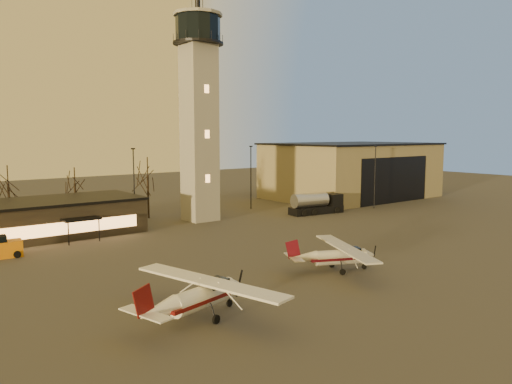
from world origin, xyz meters
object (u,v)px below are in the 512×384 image
at_px(control_tower, 199,102).
at_px(hangar, 351,170).
at_px(cessna_front, 342,259).
at_px(cessna_rear, 205,300).
at_px(terminal, 29,220).
at_px(fuel_truck, 316,205).
at_px(service_cart, 2,249).

xyz_separation_m(control_tower, hangar, (36.00, 3.98, -11.17)).
xyz_separation_m(control_tower, cessna_front, (-3.89, -29.97, -15.28)).
distance_m(cessna_front, cessna_rear, 15.63).
xyz_separation_m(terminal, fuel_truck, (38.79, -7.97, -0.89)).
bearing_deg(terminal, service_cart, -119.11).
distance_m(hangar, cessna_front, 52.54).
bearing_deg(control_tower, cessna_front, -97.40).
xyz_separation_m(terminal, cessna_rear, (2.60, -33.98, -0.98)).
relative_size(cessna_front, service_cart, 2.94).
bearing_deg(service_cart, terminal, 66.98).
xyz_separation_m(hangar, terminal, (-57.99, -2.00, -3.00)).
bearing_deg(terminal, fuel_truck, -11.62).
distance_m(fuel_truck, service_cart, 43.36).
xyz_separation_m(cessna_front, fuel_truck, (20.69, 23.98, 0.22)).
bearing_deg(service_cart, fuel_truck, 6.38).
distance_m(hangar, terminal, 58.11).
bearing_deg(cessna_front, fuel_truck, 73.89).
relative_size(cessna_front, fuel_truck, 1.19).
distance_m(terminal, cessna_front, 36.74).
bearing_deg(control_tower, service_cart, -166.83).
bearing_deg(hangar, cessna_rear, -147.00).
height_order(terminal, cessna_rear, terminal).
bearing_deg(cessna_rear, service_cart, 91.29).
height_order(fuel_truck, service_cart, fuel_truck).
bearing_deg(terminal, cessna_front, -60.47).
distance_m(control_tower, terminal, 26.24).
bearing_deg(fuel_truck, cessna_front, -122.17).
distance_m(cessna_front, fuel_truck, 31.67).
height_order(cessna_front, cessna_rear, cessna_rear).
bearing_deg(cessna_rear, terminal, 80.13).
bearing_deg(hangar, cessna_front, -139.60).
bearing_deg(terminal, cessna_rear, -85.62).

